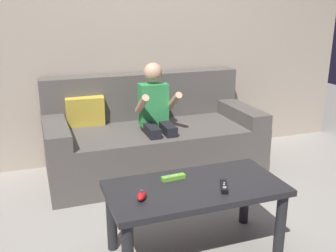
% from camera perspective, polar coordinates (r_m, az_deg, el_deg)
% --- Properties ---
extents(ground_plane, '(8.57, 8.57, 0.00)m').
position_cam_1_polar(ground_plane, '(2.59, 5.06, -15.02)').
color(ground_plane, '#9E998E').
extents(wall_back, '(4.29, 0.05, 2.50)m').
position_cam_1_polar(wall_back, '(3.55, -4.42, 15.07)').
color(wall_back, '#B2A38E').
rests_on(wall_back, ground).
extents(couch, '(1.78, 0.80, 0.81)m').
position_cam_1_polar(couch, '(3.35, -2.43, -1.91)').
color(couch, '#56514C').
rests_on(couch, ground).
extents(person_seated_on_couch, '(0.32, 0.39, 0.95)m').
position_cam_1_polar(person_seated_on_couch, '(3.11, -1.67, 1.58)').
color(person_seated_on_couch, black).
rests_on(person_seated_on_couch, ground).
extents(coffee_table, '(0.98, 0.49, 0.43)m').
position_cam_1_polar(coffee_table, '(2.22, 4.03, -10.33)').
color(coffee_table, '#232326').
rests_on(coffee_table, ground).
extents(game_remote_lime_near_edge, '(0.14, 0.05, 0.03)m').
position_cam_1_polar(game_remote_lime_near_edge, '(2.24, 0.78, -7.55)').
color(game_remote_lime_near_edge, '#72C638').
rests_on(game_remote_lime_near_edge, coffee_table).
extents(nunchuk_red, '(0.08, 0.10, 0.05)m').
position_cam_1_polar(nunchuk_red, '(2.03, -3.89, -10.16)').
color(nunchuk_red, red).
rests_on(nunchuk_red, coffee_table).
extents(game_remote_black_far_corner, '(0.09, 0.14, 0.03)m').
position_cam_1_polar(game_remote_black_far_corner, '(2.16, 8.21, -8.78)').
color(game_remote_black_far_corner, black).
rests_on(game_remote_black_far_corner, coffee_table).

